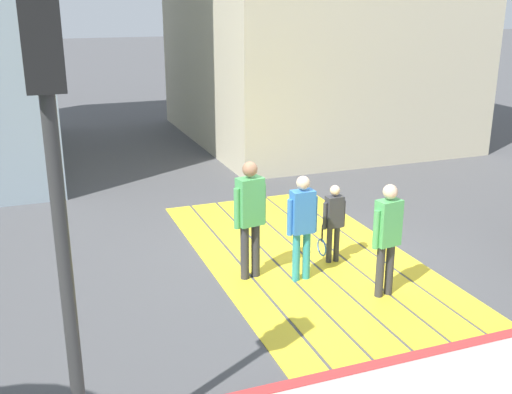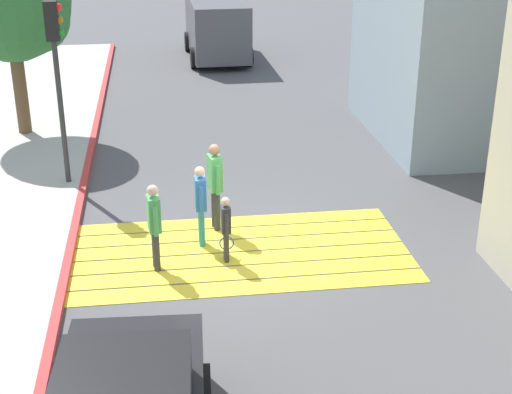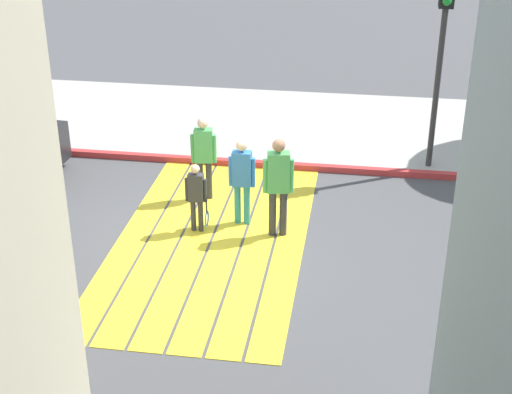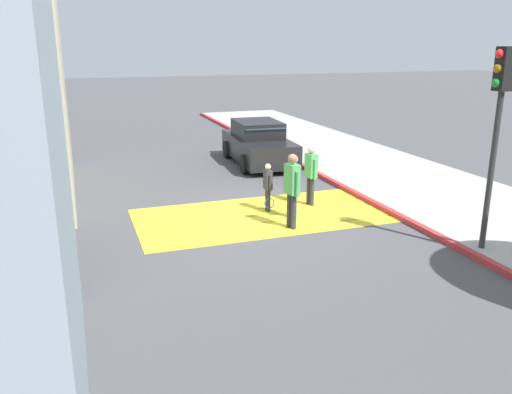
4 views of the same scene
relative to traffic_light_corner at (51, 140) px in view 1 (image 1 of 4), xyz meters
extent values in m
plane|color=#4C4C4F|center=(3.58, -3.89, -3.04)|extent=(120.00, 120.00, 0.00)
cube|color=yellow|center=(3.58, -5.27, -3.03)|extent=(6.40, 0.50, 0.01)
cube|color=yellow|center=(3.58, -4.72, -3.03)|extent=(6.40, 0.50, 0.01)
cube|color=yellow|center=(3.58, -4.17, -3.03)|extent=(6.40, 0.50, 0.01)
cube|color=yellow|center=(3.58, -3.62, -3.03)|extent=(6.40, 0.50, 0.01)
cube|color=yellow|center=(3.58, -3.07, -3.03)|extent=(6.40, 0.50, 0.01)
cube|color=yellow|center=(3.58, -2.52, -3.03)|extent=(6.40, 0.50, 0.01)
cube|color=#BC3333|center=(0.33, -3.89, -2.97)|extent=(0.16, 40.00, 0.13)
cylinder|color=#2D2D2D|center=(-0.02, 0.00, -1.34)|extent=(0.12, 0.12, 3.40)
cube|color=black|center=(-0.02, 0.00, 0.78)|extent=(0.28, 0.28, 0.84)
sphere|color=#956310|center=(0.14, 0.00, 0.79)|extent=(0.18, 0.18, 0.18)
sphere|color=#188429|center=(0.14, 0.00, 0.52)|extent=(0.18, 0.18, 0.18)
cylinder|color=#333338|center=(3.18, -2.68, -2.61)|extent=(0.13, 0.13, 0.86)
cylinder|color=#333338|center=(3.21, -2.86, -2.61)|extent=(0.13, 0.13, 0.86)
cube|color=#4CA559|center=(3.20, -2.77, -1.81)|extent=(0.30, 0.41, 0.72)
sphere|color=#9E7051|center=(3.20, -2.77, -1.32)|extent=(0.22, 0.22, 0.22)
cylinder|color=#4CA559|center=(3.16, -2.56, -1.89)|extent=(0.09, 0.09, 0.61)
cylinder|color=#4CA559|center=(3.23, -2.99, -1.89)|extent=(0.09, 0.09, 0.61)
cylinder|color=teal|center=(2.86, -3.38, -2.65)|extent=(0.12, 0.12, 0.77)
cylinder|color=teal|center=(2.86, -3.55, -2.65)|extent=(0.12, 0.12, 0.77)
cube|color=#3372BF|center=(2.86, -3.46, -1.95)|extent=(0.21, 0.34, 0.64)
sphere|color=beige|center=(2.86, -3.46, -1.51)|extent=(0.20, 0.20, 0.20)
cylinder|color=#3372BF|center=(2.86, -3.26, -2.01)|extent=(0.08, 0.08, 0.55)
cylinder|color=#3372BF|center=(2.86, -3.66, -2.01)|extent=(0.08, 0.08, 0.55)
cylinder|color=#333338|center=(1.96, -4.26, -2.64)|extent=(0.12, 0.12, 0.78)
cylinder|color=#333338|center=(1.98, -4.43, -2.64)|extent=(0.12, 0.12, 0.78)
cube|color=#4CA559|center=(1.97, -4.35, -1.93)|extent=(0.26, 0.37, 0.65)
sphere|color=beige|center=(1.97, -4.35, -1.48)|extent=(0.20, 0.20, 0.20)
cylinder|color=#4CA559|center=(1.94, -4.15, -1.99)|extent=(0.08, 0.08, 0.56)
cylinder|color=#4CA559|center=(2.00, -4.55, -1.99)|extent=(0.08, 0.08, 0.56)
cylinder|color=#333338|center=(3.26, -4.14, -2.73)|extent=(0.09, 0.09, 0.61)
cylinder|color=#333338|center=(3.27, -4.27, -2.73)|extent=(0.09, 0.09, 0.61)
cube|color=#333338|center=(3.27, -4.21, -2.17)|extent=(0.17, 0.27, 0.51)
sphere|color=beige|center=(3.27, -4.21, -1.82)|extent=(0.16, 0.16, 0.16)
cylinder|color=#333338|center=(3.26, -4.04, -2.23)|extent=(0.07, 0.07, 0.43)
cylinder|color=#333338|center=(3.27, -4.37, -2.23)|extent=(0.07, 0.07, 0.43)
cylinder|color=black|center=(3.29, -4.02, -2.52)|extent=(0.03, 0.03, 0.28)
torus|color=blue|center=(3.29, -4.02, -2.76)|extent=(0.28, 0.03, 0.28)
camera|label=1|loc=(-4.81, 0.16, 1.03)|focal=43.16mm
camera|label=2|loc=(2.15, -16.52, 3.51)|focal=52.07mm
camera|label=3|loc=(14.86, -1.37, 3.54)|focal=53.26mm
camera|label=4|loc=(7.95, 8.25, 1.26)|focal=36.88mm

